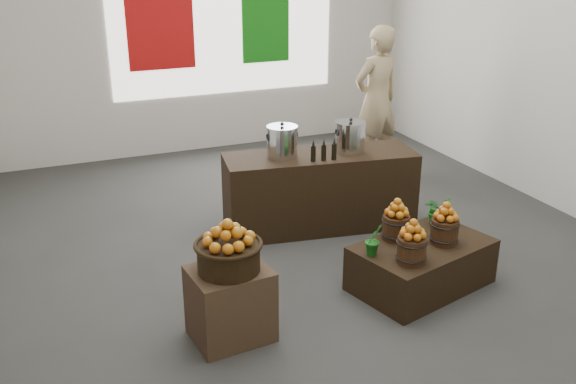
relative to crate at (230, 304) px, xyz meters
name	(u,v)px	position (x,y,z in m)	size (l,w,h in m)	color
ground	(307,245)	(1.19, 1.22, -0.29)	(7.00, 7.00, 0.00)	#31312F
back_wall	(202,7)	(1.19, 4.72, 1.71)	(6.00, 0.04, 4.00)	beige
back_opening	(224,6)	(1.49, 4.70, 1.71)	(3.20, 0.02, 2.40)	white
deco_red_left	(159,16)	(0.59, 4.69, 1.61)	(0.90, 0.04, 1.40)	#A70D0C
deco_green_right	(266,26)	(2.09, 4.69, 1.41)	(0.70, 0.04, 1.00)	#106A10
crate	(230,304)	(0.00, 0.00, 0.00)	(0.58, 0.47, 0.58)	#4A3922
wicker_basket	(229,257)	(0.00, 0.00, 0.39)	(0.46, 0.46, 0.21)	black
apples_in_basket	(228,232)	(0.00, 0.00, 0.59)	(0.36, 0.36, 0.19)	#8D1404
display_table	(421,265)	(1.78, 0.11, -0.08)	(1.18, 0.73, 0.41)	black
apple_bucket_front_left	(411,250)	(1.49, -0.14, 0.23)	(0.24, 0.24, 0.22)	#3A210F
apples_in_bucket_front_left	(413,229)	(1.49, -0.14, 0.42)	(0.18, 0.18, 0.16)	#8D1404
apple_bucket_front_right	(444,231)	(1.95, 0.06, 0.23)	(0.24, 0.24, 0.22)	#3A210F
apples_in_bucket_front_right	(446,211)	(1.95, 0.06, 0.42)	(0.18, 0.18, 0.16)	#8D1404
apple_bucket_rear	(396,227)	(1.61, 0.29, 0.23)	(0.24, 0.24, 0.22)	#3A210F
apples_in_bucket_rear	(397,207)	(1.61, 0.29, 0.42)	(0.18, 0.18, 0.16)	#8D1404
herb_garnish_right	(437,210)	(2.12, 0.41, 0.26)	(0.25, 0.22, 0.28)	#135D15
herb_garnish_left	(374,240)	(1.28, 0.10, 0.26)	(0.15, 0.12, 0.27)	#135D15
counter	(320,191)	(1.50, 1.59, 0.11)	(1.97, 0.63, 0.80)	black
stock_pot_left	(282,143)	(1.10, 1.65, 0.67)	(0.30, 0.30, 0.30)	silver
stock_pot_center	(350,138)	(1.80, 1.54, 0.67)	(0.30, 0.30, 0.30)	silver
oil_cruets	(326,149)	(1.46, 1.40, 0.63)	(0.21, 0.05, 0.22)	black
shopper	(376,100)	(2.92, 2.94, 0.65)	(0.69, 0.45, 1.88)	#9E8961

